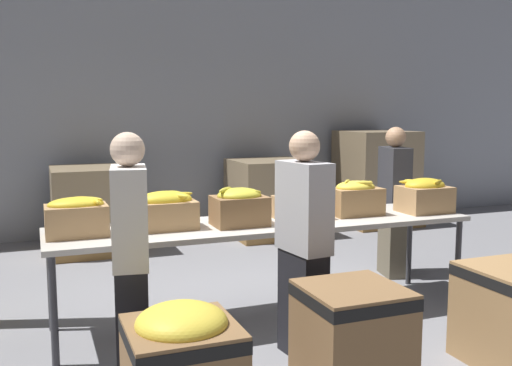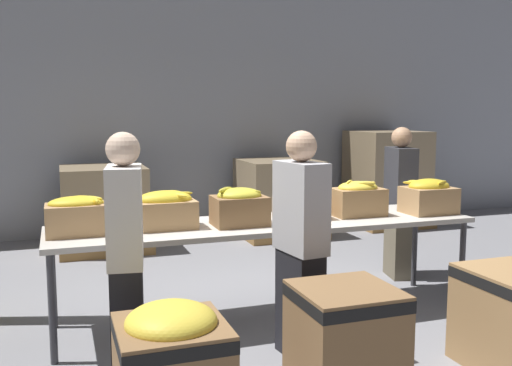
{
  "view_description": "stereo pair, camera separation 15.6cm",
  "coord_description": "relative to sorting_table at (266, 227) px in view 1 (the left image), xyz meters",
  "views": [
    {
      "loc": [
        -1.7,
        -4.13,
        1.66
      ],
      "look_at": [
        -0.13,
        -0.09,
        1.12
      ],
      "focal_mm": 40.0,
      "sensor_mm": 36.0,
      "label": 1
    },
    {
      "loc": [
        -1.55,
        -4.18,
        1.66
      ],
      "look_at": [
        -0.13,
        -0.09,
        1.12
      ],
      "focal_mm": 40.0,
      "sensor_mm": 36.0,
      "label": 2
    }
  ],
  "objects": [
    {
      "name": "volunteer_2",
      "position": [
        -1.18,
        -0.7,
        0.02
      ],
      "size": [
        0.27,
        0.44,
        1.54
      ],
      "rotation": [
        0.0,
        0.0,
        1.42
      ],
      "color": "black",
      "rests_on": "ground_plane"
    },
    {
      "name": "wall_back",
      "position": [
        0.0,
        3.7,
        1.25
      ],
      "size": [
        16.0,
        0.08,
        4.0
      ],
      "color": "#9399A3",
      "rests_on": "ground_plane"
    },
    {
      "name": "donation_bin_0",
      "position": [
        -1.04,
        -1.39,
        -0.38
      ],
      "size": [
        0.56,
        0.56,
        0.69
      ],
      "color": "olive",
      "rests_on": "ground_plane"
    },
    {
      "name": "banana_box_2",
      "position": [
        -0.25,
        -0.06,
        0.2
      ],
      "size": [
        0.41,
        0.31,
        0.3
      ],
      "color": "olive",
      "rests_on": "sorting_table"
    },
    {
      "name": "pallet_stack_0",
      "position": [
        1.24,
        2.89,
        -0.25
      ],
      "size": [
        1.07,
        1.07,
        1.02
      ],
      "color": "olive",
      "rests_on": "ground_plane"
    },
    {
      "name": "banana_box_3",
      "position": [
        0.3,
        0.02,
        0.16
      ],
      "size": [
        0.4,
        0.29,
        0.25
      ],
      "color": "tan",
      "rests_on": "sorting_table"
    },
    {
      "name": "banana_box_4",
      "position": [
        0.82,
        0.01,
        0.2
      ],
      "size": [
        0.43,
        0.28,
        0.31
      ],
      "color": "#A37A4C",
      "rests_on": "sorting_table"
    },
    {
      "name": "pallet_stack_1",
      "position": [
        3.0,
        3.04,
        -0.07
      ],
      "size": [
        1.05,
        1.05,
        1.38
      ],
      "color": "olive",
      "rests_on": "ground_plane"
    },
    {
      "name": "volunteer_0",
      "position": [
        1.66,
        0.66,
        0.01
      ],
      "size": [
        0.28,
        0.44,
        1.51
      ],
      "rotation": [
        0.0,
        0.0,
        -1.79
      ],
      "color": "#6B604C",
      "rests_on": "ground_plane"
    },
    {
      "name": "sorting_table",
      "position": [
        0.0,
        0.0,
        0.0
      ],
      "size": [
        3.38,
        0.8,
        0.79
      ],
      "color": "beige",
      "rests_on": "ground_plane"
    },
    {
      "name": "banana_box_0",
      "position": [
        -1.44,
        -0.0,
        0.19
      ],
      "size": [
        0.42,
        0.29,
        0.28
      ],
      "color": "tan",
      "rests_on": "sorting_table"
    },
    {
      "name": "pallet_stack_2",
      "position": [
        -1.05,
        2.87,
        -0.25
      ],
      "size": [
        1.07,
        1.07,
        1.01
      ],
      "color": "olive",
      "rests_on": "ground_plane"
    },
    {
      "name": "banana_box_5",
      "position": [
        1.45,
        -0.09,
        0.2
      ],
      "size": [
        0.42,
        0.32,
        0.3
      ],
      "color": "tan",
      "rests_on": "sorting_table"
    },
    {
      "name": "volunteer_1",
      "position": [
        -0.04,
        -0.75,
        0.02
      ],
      "size": [
        0.26,
        0.44,
        1.54
      ],
      "rotation": [
        0.0,
        0.0,
        1.71
      ],
      "color": "black",
      "rests_on": "ground_plane"
    },
    {
      "name": "banana_box_1",
      "position": [
        -0.81,
        0.01,
        0.19
      ],
      "size": [
        0.46,
        0.29,
        0.29
      ],
      "color": "tan",
      "rests_on": "sorting_table"
    },
    {
      "name": "donation_bin_1",
      "position": [
        -0.03,
        -1.39,
        -0.39
      ],
      "size": [
        0.56,
        0.56,
        0.67
      ],
      "color": "olive",
      "rests_on": "ground_plane"
    },
    {
      "name": "ground_plane",
      "position": [
        0.0,
        0.0,
        -0.75
      ],
      "size": [
        30.0,
        30.0,
        0.0
      ],
      "primitive_type": "plane",
      "color": "gray"
    }
  ]
}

